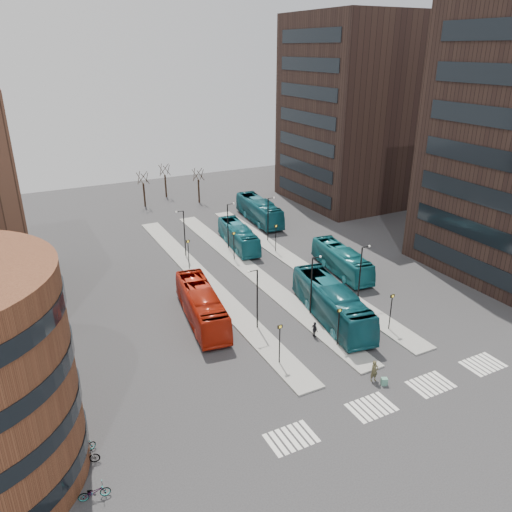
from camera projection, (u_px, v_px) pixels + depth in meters
name	position (u px, v px, depth m)	size (l,w,h in m)	color
ground	(420.00, 437.00, 34.48)	(160.00, 160.00, 0.00)	#29292C
island_left	(205.00, 281.00, 57.36)	(2.50, 45.00, 0.15)	gray
island_mid	(251.00, 271.00, 59.90)	(2.50, 45.00, 0.15)	gray
island_right	(294.00, 262.00, 62.43)	(2.50, 45.00, 0.15)	gray
suitcase	(384.00, 381.00, 39.72)	(0.49, 0.39, 0.61)	#1C439B
red_bus	(202.00, 305.00, 48.61)	(2.80, 11.98, 3.34)	#B4220D
teal_bus_a	(332.00, 303.00, 48.75)	(3.05, 13.03, 3.63)	#12505A
teal_bus_b	(238.00, 236.00, 66.87)	(2.54, 10.87, 3.03)	#166370
teal_bus_c	(342.00, 260.00, 59.23)	(2.55, 10.92, 3.04)	#166871
teal_bus_d	(259.00, 210.00, 76.67)	(2.92, 12.48, 3.48)	#145764
traveller	(374.00, 371.00, 39.96)	(0.68, 0.45, 1.86)	#49452C
commuter_a	(213.00, 324.00, 47.07)	(0.79, 0.61, 1.62)	black
commuter_b	(315.00, 330.00, 46.13)	(0.90, 0.38, 1.54)	black
commuter_c	(346.00, 318.00, 47.96)	(1.04, 0.60, 1.61)	black
bicycle_near	(94.00, 492.00, 29.61)	(0.66, 1.89, 0.99)	gray
bicycle_mid	(85.00, 457.00, 32.06)	(0.53, 1.86, 1.12)	gray
bicycle_far	(83.00, 448.00, 32.88)	(0.63, 1.81, 0.95)	gray
crosswalk_stripes	(400.00, 396.00, 38.50)	(22.35, 2.40, 0.01)	silver
tower_far	(357.00, 112.00, 83.18)	(20.12, 20.00, 30.00)	black
sign_poles	(277.00, 276.00, 53.09)	(12.45, 22.12, 3.65)	black
lamp_posts	(264.00, 249.00, 57.17)	(14.04, 20.24, 6.12)	black
bare_trees	(169.00, 187.00, 85.94)	(10.97, 8.14, 5.90)	black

